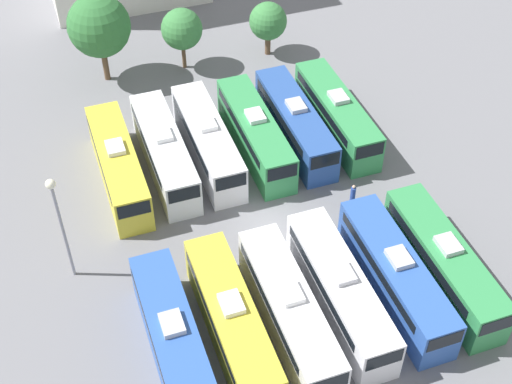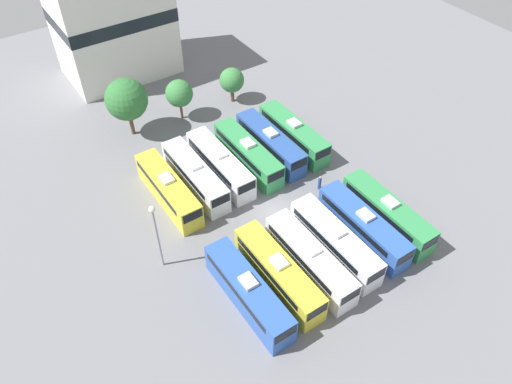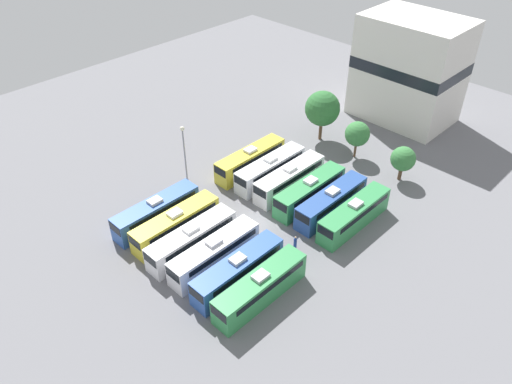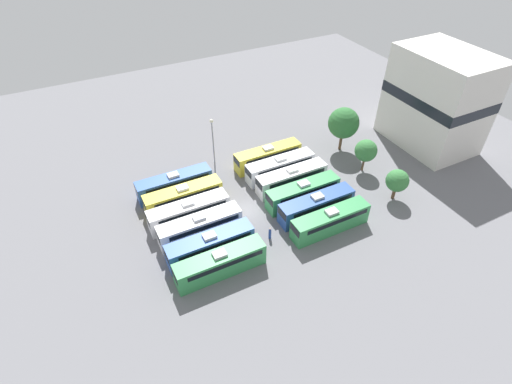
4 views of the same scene
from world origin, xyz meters
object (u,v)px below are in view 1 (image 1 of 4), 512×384
Objects in this scene: bus_3 at (340,290)px; bus_4 at (395,275)px; bus_1 at (232,320)px; bus_9 at (255,132)px; bus_2 at (289,310)px; light_pole at (58,213)px; bus_7 at (164,151)px; bus_10 at (295,122)px; tree_1 at (182,29)px; bus_11 at (337,113)px; tree_2 at (268,21)px; worker_person at (353,196)px; bus_5 at (443,262)px; tree_0 at (99,26)px; bus_0 at (174,340)px; bus_8 at (208,140)px; bus_6 at (118,164)px.

bus_3 is 3.64m from bus_4.
bus_1 is 17.07m from bus_9.
light_pole is (-11.28, 8.34, 3.74)m from bus_2.
bus_7 and bus_10 have the same top height.
bus_9 is 12.96m from tree_1.
bus_11 is (13.55, 15.71, 0.00)m from bus_1.
bus_3 and bus_9 have the same top height.
bus_1 and bus_7 have the same top height.
tree_2 reaches higher than bus_10.
worker_person is at bearing 45.93° from bus_2.
bus_3 and bus_11 have the same top height.
bus_5 is 32.90m from tree_0.
bus_0 is at bearing -176.33° from bus_1.
bus_4 is 16.07m from bus_9.
bus_0 is 6.78m from bus_2.
bus_7 is 1.00× the size of bus_8.
tree_1 is at bearing 57.18° from bus_6.
bus_2 is 2.28× the size of tree_2.
bus_10 reaches higher than worker_person.
bus_7 is (3.43, 0.31, 0.00)m from bus_6.
bus_0 is 23.29m from bus_11.
bus_4 is 20.30m from light_pole.
tree_1 reaches higher than bus_3.
bus_2 is 1.00× the size of bus_9.
tree_1 is 7.59m from tree_2.
bus_9 reaches higher than worker_person.
bus_3 is (6.69, -0.07, 0.00)m from bus_1.
light_pole is (-19.23, 0.13, 4.60)m from worker_person.
bus_8 is at bearing 78.22° from bus_1.
tree_2 is (-1.14, 12.16, 1.52)m from bus_11.
bus_0 is at bearing -112.74° from bus_8.
worker_person is at bearing -35.29° from bus_7.
tree_2 is (5.72, 27.94, 1.52)m from bus_3.
worker_person is at bearing -72.49° from tree_1.
tree_2 is at bearing 52.80° from bus_8.
bus_0 is 15.68m from bus_6.
bus_3 is 2.02× the size of tree_1.
bus_10 is 2.28× the size of tree_2.
worker_person is (4.39, -7.81, -0.86)m from bus_9.
bus_10 is at bearing -100.53° from tree_2.
tree_0 reaches higher than bus_11.
bus_3 is 17.09m from light_pole.
bus_8 is 14.27m from light_pole.
light_pole is at bearing 135.01° from bus_1.
bus_5 is 23.07m from bus_6.
bus_1 is 6.18× the size of worker_person.
bus_9 is (10.35, 15.83, 0.00)m from bus_0.
light_pole is (-18.09, -7.83, 3.74)m from bus_10.
bus_6 is at bearing 123.03° from bus_3.
bus_3 is at bearing -101.56° from tree_2.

